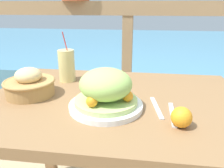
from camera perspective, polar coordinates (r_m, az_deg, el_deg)
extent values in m
cube|color=olive|center=(0.92, 0.86, -4.78)|extent=(1.07, 0.75, 0.04)
cube|color=olive|center=(1.49, -16.54, -11.70)|extent=(0.06, 0.06, 0.72)
cube|color=olive|center=(1.42, 22.43, -14.05)|extent=(0.06, 0.06, 0.72)
cube|color=#937551|center=(1.52, 4.27, 19.15)|extent=(2.80, 0.08, 0.09)
cube|color=#937551|center=(1.64, 3.76, -1.28)|extent=(0.07, 0.07, 1.05)
cube|color=teal|center=(4.12, 6.24, 7.57)|extent=(12.00, 4.00, 0.48)
cylinder|color=white|center=(0.82, -1.60, -5.64)|extent=(0.27, 0.27, 0.02)
cylinder|color=#B7D17A|center=(0.81, -1.61, -4.43)|extent=(0.23, 0.23, 0.02)
ellipsoid|color=#9EC660|center=(0.79, -1.66, -0.01)|extent=(0.19, 0.19, 0.12)
sphere|color=orange|center=(0.78, 4.10, -3.17)|extent=(0.04, 0.04, 0.04)
sphere|color=orange|center=(0.87, -4.54, -0.81)|extent=(0.04, 0.04, 0.04)
sphere|color=orange|center=(0.74, -5.28, -4.55)|extent=(0.04, 0.04, 0.04)
cylinder|color=#DBCC7F|center=(1.11, -11.75, 4.72)|extent=(0.08, 0.08, 0.16)
cylinder|color=red|center=(1.09, -11.45, 7.96)|extent=(0.02, 0.07, 0.21)
cylinder|color=#AD7F47|center=(0.99, -20.62, -0.92)|extent=(0.20, 0.20, 0.07)
torus|color=#AD7F47|center=(0.98, -20.82, 0.66)|extent=(0.21, 0.21, 0.01)
ellipsoid|color=#DBB77A|center=(0.97, -21.01, 2.11)|extent=(0.11, 0.11, 0.07)
cube|color=silver|center=(0.84, 11.55, -6.03)|extent=(0.04, 0.18, 0.00)
cube|color=silver|center=(0.80, 15.49, -7.59)|extent=(0.02, 0.18, 0.00)
sphere|color=orange|center=(0.72, 17.66, -8.26)|extent=(0.07, 0.07, 0.07)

